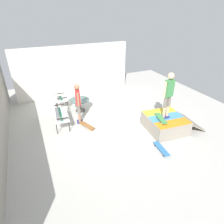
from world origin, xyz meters
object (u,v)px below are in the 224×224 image
at_px(patio_chair_near_house, 58,97).
at_px(patio_table, 80,103).
at_px(patio_bench, 57,112).
at_px(skate_ramp, 166,123).
at_px(skateboard_spare, 161,149).
at_px(skateboard_on_ramp, 161,118).
at_px(person_skater, 169,92).
at_px(person_watching, 78,101).
at_px(skateboard_by_bench, 87,125).

bearing_deg(patio_chair_near_house, patio_table, -126.79).
height_order(patio_bench, patio_table, patio_bench).
bearing_deg(patio_table, skate_ramp, -137.89).
distance_m(skateboard_spare, skateboard_on_ramp, 1.20).
xyz_separation_m(patio_bench, person_skater, (-2.03, -3.71, 1.01)).
distance_m(patio_table, person_skater, 4.07).
height_order(person_watching, skateboard_by_bench, person_watching).
height_order(skate_ramp, person_watching, person_watching).
xyz_separation_m(patio_bench, skateboard_on_ramp, (-2.14, -3.42, 0.05)).
bearing_deg(patio_bench, skate_ramp, -117.93).
bearing_deg(patio_chair_near_house, patio_bench, 168.15).
bearing_deg(skate_ramp, patio_table, 42.11).
xyz_separation_m(person_skater, skateboard_spare, (-1.00, 0.84, -1.54)).
distance_m(patio_bench, skateboard_on_ramp, 4.04).
bearing_deg(person_skater, patio_bench, 61.30).
distance_m(skate_ramp, skateboard_on_ramp, 0.55).
bearing_deg(skate_ramp, patio_chair_near_house, 44.45).
relative_size(person_watching, skateboard_by_bench, 2.09).
bearing_deg(skate_ramp, skateboard_by_bench, 63.25).
bearing_deg(patio_bench, skateboard_by_bench, -121.04).
bearing_deg(person_watching, person_skater, -124.09).
height_order(skate_ramp, person_skater, person_skater).
bearing_deg(skateboard_spare, patio_table, 23.44).
height_order(patio_table, skateboard_on_ramp, skateboard_on_ramp).
distance_m(person_skater, skateboard_by_bench, 3.41).
bearing_deg(patio_bench, person_watching, -96.65).
height_order(patio_bench, skateboard_spare, patio_bench).
relative_size(patio_bench, patio_table, 1.43).
bearing_deg(skateboard_by_bench, skateboard_spare, -142.51).
distance_m(patio_chair_near_house, patio_table, 1.07).
height_order(skateboard_by_bench, skateboard_on_ramp, skateboard_on_ramp).
height_order(patio_table, person_watching, person_watching).
xyz_separation_m(skateboard_by_bench, skateboard_on_ramp, (-1.53, -2.41, 0.58)).
bearing_deg(skateboard_spare, skate_ramp, -42.53).
height_order(person_watching, skateboard_spare, person_watching).
distance_m(patio_table, person_watching, 1.21).
bearing_deg(skateboard_on_ramp, person_skater, -68.69).
xyz_separation_m(patio_chair_near_house, skateboard_by_bench, (-2.14, -0.69, -0.53)).
xyz_separation_m(patio_bench, person_watching, (-0.10, -0.86, 0.39)).
bearing_deg(skateboard_on_ramp, patio_table, 36.62).
bearing_deg(person_watching, patio_chair_near_house, 18.15).
relative_size(patio_bench, patio_chair_near_house, 1.26).
relative_size(patio_chair_near_house, person_skater, 0.58).
bearing_deg(patio_table, skateboard_by_bench, 174.21).
distance_m(patio_chair_near_house, skateboard_on_ramp, 4.81).
height_order(skate_ramp, patio_chair_near_house, patio_chair_near_house).
bearing_deg(skateboard_on_ramp, skateboard_spare, 148.08).
bearing_deg(skateboard_by_bench, skate_ramp, -116.75).
distance_m(patio_chair_near_house, skateboard_by_bench, 2.31).
distance_m(patio_table, skateboard_spare, 4.30).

